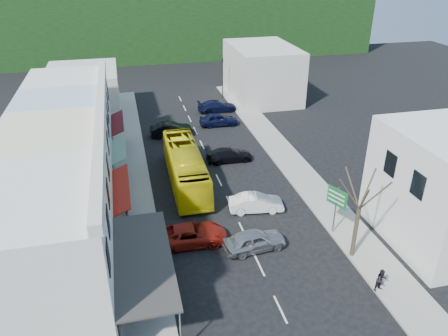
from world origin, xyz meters
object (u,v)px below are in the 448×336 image
pedestrian_right (382,279)px  traffic_signal (223,78)px  street_tree (359,209)px  bus (185,167)px  car_red (191,235)px  car_white (256,203)px  pedestrian_left (126,206)px  car_silver (254,241)px  direction_sign (335,211)px

pedestrian_right → traffic_signal: (-0.50, 39.23, 1.77)m
pedestrian_right → street_tree: street_tree is taller
bus → car_red: size_ratio=2.52×
pedestrian_right → car_red: bearing=131.9°
car_white → pedestrian_left: (-9.93, 1.47, 0.30)m
bus → pedestrian_right: (9.22, -16.22, -0.55)m
bus → car_silver: (3.09, -10.48, -0.85)m
traffic_signal → pedestrian_left: bearing=54.4°
street_tree → traffic_signal: (-0.50, 35.77, -1.01)m
bus → street_tree: 15.90m
street_tree → car_white: bearing=123.2°
pedestrian_left → pedestrian_right: (14.50, -11.91, 0.00)m
car_silver → pedestrian_right: bearing=-139.4°
direction_sign → street_tree: street_tree is taller
direction_sign → car_silver: bearing=161.2°
bus → pedestrian_left: bearing=-140.2°
pedestrian_left → bus: bearing=-62.2°
car_silver → car_red: 4.46m
pedestrian_left → traffic_signal: bearing=-38.6°
bus → car_red: bus is taller
car_red → pedestrian_left: bearing=45.1°
car_silver → traffic_signal: size_ratio=0.79×
pedestrian_left → pedestrian_right: 18.77m
direction_sign → street_tree: 3.34m
car_silver → pedestrian_right: size_ratio=2.59×
car_silver → traffic_signal: (5.64, 33.49, 2.07)m
car_white → traffic_signal: 29.15m
pedestrian_left → street_tree: bearing=-131.7°
car_white → street_tree: bearing=-139.1°
car_silver → street_tree: bearing=-116.6°
pedestrian_left → traffic_signal: traffic_signal is taller
car_silver → pedestrian_left: (-8.36, 6.17, 0.30)m
car_red → street_tree: 11.43m
traffic_signal → street_tree: bearing=82.4°
car_white → direction_sign: direction_sign is taller
pedestrian_right → traffic_signal: bearing=78.6°
car_white → car_silver: bearing=169.2°
car_red → pedestrian_left: size_ratio=2.71×
street_tree → pedestrian_right: bearing=-90.0°
bus → car_white: bearing=-50.6°
car_silver → street_tree: size_ratio=0.58×
car_red → traffic_signal: traffic_signal is taller
car_silver → car_red: (-4.12, 1.72, 0.00)m
direction_sign → street_tree: bearing=-112.2°
car_white → pedestrian_left: pedestrian_left is taller
pedestrian_right → direction_sign: bearing=78.4°
car_white → car_red: same height
street_tree → traffic_signal: 35.78m
car_white → pedestrian_right: size_ratio=2.59×
pedestrian_left → direction_sign: (14.45, -5.69, 0.90)m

